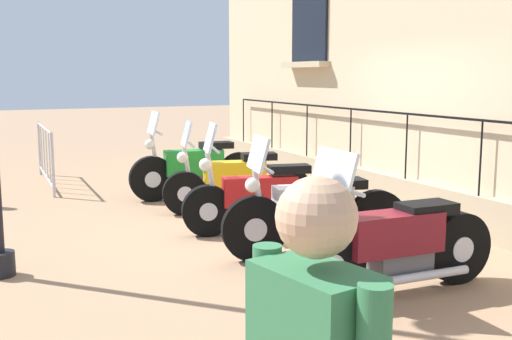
{
  "coord_description": "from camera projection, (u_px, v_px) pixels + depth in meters",
  "views": [
    {
      "loc": [
        3.7,
        6.79,
        1.96
      ],
      "look_at": [
        0.46,
        0.0,
        0.8
      ],
      "focal_mm": 43.76,
      "sensor_mm": 36.0,
      "label": 1
    }
  ],
  "objects": [
    {
      "name": "motorcycle_red",
      "position": [
        262.0,
        199.0,
        7.7
      ],
      "size": [
        2.01,
        0.74,
        1.39
      ],
      "color": "black",
      "rests_on": "ground_plane"
    },
    {
      "name": "motorcycle_green",
      "position": [
        196.0,
        169.0,
        9.86
      ],
      "size": [
        2.14,
        0.71,
        1.4
      ],
      "color": "black",
      "rests_on": "ground_plane"
    },
    {
      "name": "motorcycle_maroon",
      "position": [
        394.0,
        245.0,
        5.58
      ],
      "size": [
        2.09,
        0.75,
        1.34
      ],
      "color": "black",
      "rests_on": "ground_plane"
    },
    {
      "name": "motorcycle_yellow",
      "position": [
        236.0,
        182.0,
        8.86
      ],
      "size": [
        2.12,
        0.79,
        1.32
      ],
      "color": "black",
      "rests_on": "ground_plane"
    },
    {
      "name": "crowd_barrier",
      "position": [
        45.0,
        154.0,
        11.05
      ],
      "size": [
        0.13,
        2.52,
        1.05
      ],
      "color": "#B7B7BF",
      "rests_on": "ground_plane"
    },
    {
      "name": "motorcycle_silver",
      "position": [
        315.0,
        214.0,
        6.69
      ],
      "size": [
        2.06,
        0.79,
        1.33
      ],
      "color": "black",
      "rests_on": "ground_plane"
    },
    {
      "name": "ground_plane",
      "position": [
        288.0,
        230.0,
        7.93
      ],
      "size": [
        60.0,
        60.0,
        0.0
      ],
      "primitive_type": "plane",
      "color": "#9E7A5B"
    }
  ]
}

